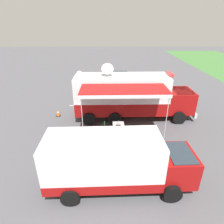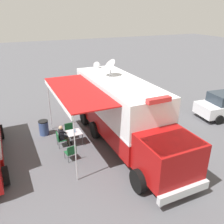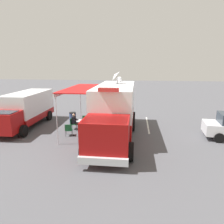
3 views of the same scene
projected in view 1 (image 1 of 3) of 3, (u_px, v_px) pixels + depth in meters
ground_plane at (121, 117)px, 15.93m from camera, size 100.00×100.00×0.00m
lot_stripe at (95, 105)px, 18.10m from camera, size 0.20×4.80×0.01m
command_truck at (131, 95)px, 15.08m from camera, size 4.98×9.53×4.53m
folding_table at (118, 125)px, 13.32m from camera, size 0.81×0.81×0.73m
water_bottle at (119, 122)px, 13.30m from camera, size 0.07×0.07×0.22m
folding_chair_at_table at (118, 133)px, 12.66m from camera, size 0.49×0.49×0.87m
folding_chair_beside_table at (106, 127)px, 13.33m from camera, size 0.49×0.49×0.87m
folding_chair_spare_by_truck at (141, 131)px, 12.87m from camera, size 0.56×0.56×0.87m
seated_responder at (118, 130)px, 12.77m from camera, size 0.67×0.56×1.25m
trash_bin at (91, 139)px, 12.14m from camera, size 0.57×0.57×0.91m
traffic_cone at (58, 113)px, 15.97m from camera, size 0.36×0.36×0.58m
support_truck at (115, 162)px, 8.71m from camera, size 2.54×6.87×2.70m
car_behind_truck at (120, 80)px, 22.94m from camera, size 4.35×2.31×1.76m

